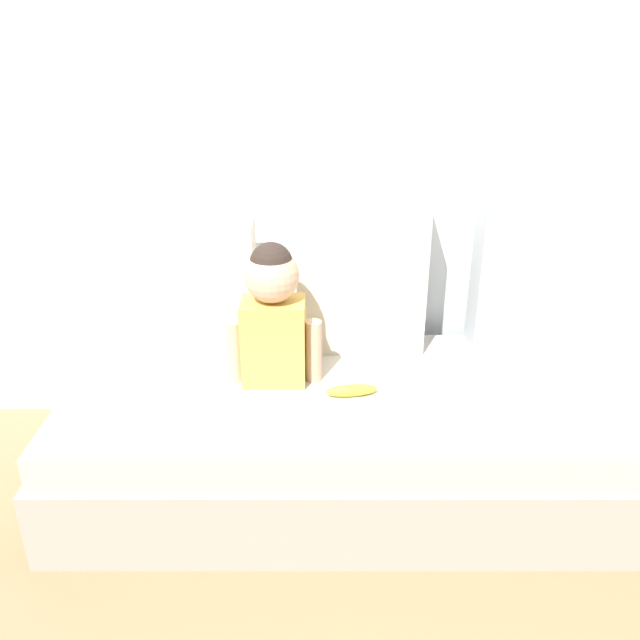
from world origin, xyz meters
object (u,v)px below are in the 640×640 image
object	(u,v)px
throw_pillow_right	(539,274)
toddler	(274,312)
throw_pillow_center	(362,272)
throw_pillow_left	(187,286)
banana	(353,390)
couch	(363,438)

from	to	relation	value
throw_pillow_right	toddler	xyz separation A→B (m)	(-0.94, -0.25, -0.04)
throw_pillow_center	toddler	world-z (taller)	throw_pillow_center
throw_pillow_left	toddler	world-z (taller)	toddler
throw_pillow_right	toddler	world-z (taller)	throw_pillow_right
throw_pillow_center	banana	bearing A→B (deg)	-96.87
throw_pillow_right	throw_pillow_left	bearing A→B (deg)	180.00
couch	throw_pillow_right	distance (m)	0.86
throw_pillow_left	toddler	distance (m)	0.42
throw_pillow_center	throw_pillow_right	bearing A→B (deg)	0.00
couch	banana	world-z (taller)	banana
throw_pillow_center	banana	size ratio (longest dim) A/B	3.50
throw_pillow_left	toddler	size ratio (longest dim) A/B	1.04
couch	throw_pillow_left	world-z (taller)	throw_pillow_left
throw_pillow_center	toddler	xyz separation A→B (m)	(-0.30, -0.25, -0.05)
throw_pillow_center	throw_pillow_right	xyz separation A→B (m)	(0.63, 0.00, -0.01)
throw_pillow_left	toddler	xyz separation A→B (m)	(0.33, -0.25, 0.01)
throw_pillow_left	throw_pillow_center	size ratio (longest dim) A/B	0.85
couch	throw_pillow_center	size ratio (longest dim) A/B	3.44
couch	throw_pillow_left	xyz separation A→B (m)	(-0.63, 0.31, 0.44)
throw_pillow_right	toddler	size ratio (longest dim) A/B	1.18
throw_pillow_left	throw_pillow_center	bearing A→B (deg)	0.00
couch	toddler	xyz separation A→B (m)	(-0.30, 0.06, 0.45)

